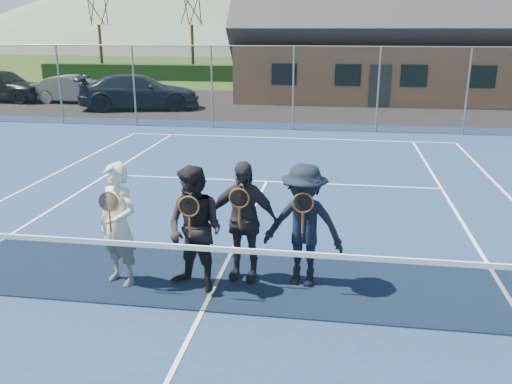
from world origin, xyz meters
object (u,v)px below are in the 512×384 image
Objects in this scene: car_a at (1,85)px; player_a at (119,224)px; car_c at (139,92)px; tennis_net at (201,276)px; car_b at (75,89)px; player_b at (195,229)px; player_d at (304,226)px; clubhouse at (389,20)px; player_c at (243,221)px.

car_a is 23.40m from player_a.
car_c is 19.37m from tennis_net.
car_b is (3.98, 0.06, -0.15)m from car_a.
car_c reaches higher than car_b.
player_d is at bearing 14.50° from player_b.
car_a is 20.19m from clubhouse.
car_c is 18.67m from player_b.
car_a is at bearing 91.60° from car_b.
player_c is (1.73, 0.42, -0.00)m from player_a.
car_b is 4.26m from car_c.
clubhouse is 8.67× the size of player_d.
player_b is (15.16, -18.75, 0.09)m from car_a.
tennis_net is 24.57m from clubhouse.
car_c is 0.35× the size of clubhouse.
clubhouse reaches higher than player_a.
car_b is 0.35× the size of tennis_net.
tennis_net is at bearing -107.70° from player_c.
car_a is at bearing 128.96° from player_b.
car_b is at bearing 120.74° from player_b.
tennis_net is 6.49× the size of player_c.
clubhouse reaches higher than tennis_net.
player_a is 1.00× the size of player_d.
car_a is at bearing 64.45° from car_c.
clubhouse is 8.67× the size of player_c.
player_d is at bearing -144.68° from car_b.
car_c is at bearing -111.17° from car_b.
player_a is at bearing -151.04° from car_b.
player_d is (0.89, -0.07, -0.00)m from player_c.
clubhouse reaches higher than player_b.
car_a is 2.70× the size of player_d.
player_c is at bearing -99.05° from clubhouse.
player_a is at bearing -172.24° from player_d.
clubhouse is at bearing -76.48° from car_c.
player_b reaches higher than car_c.
player_d is (1.49, 0.38, -0.00)m from player_b.
player_c is 0.89m from player_d.
player_a and player_b have the same top height.
car_c is 3.03× the size of player_b.
car_a is 3.98m from car_b.
player_a is at bearing 153.39° from tennis_net.
car_a is 24.15m from player_c.
player_b is 1.00× the size of player_c.
tennis_net is (7.47, -17.87, -0.25)m from car_c.
car_b is 0.26× the size of clubhouse.
car_b is at bearing 122.69° from player_c.
player_b is 1.00× the size of player_d.
clubhouse is at bearing 80.95° from player_c.
clubhouse is 8.67× the size of player_a.
player_d is at bearing -167.18° from car_c.
player_a reaches higher than car_b.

